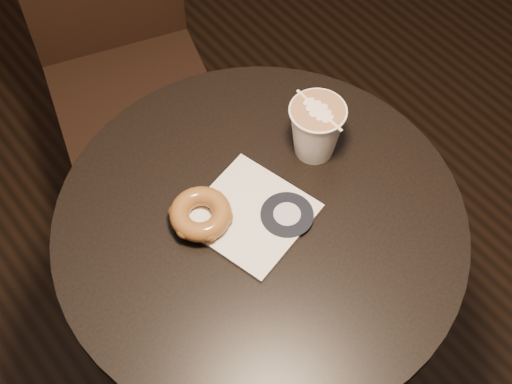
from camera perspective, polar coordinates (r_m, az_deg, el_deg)
cafe_table at (r=1.37m, az=0.29°, el=-6.55°), size 0.70×0.70×0.75m
chair at (r=1.79m, az=-11.04°, el=11.87°), size 0.48×0.48×0.97m
pastry_bag at (r=1.20m, az=-0.43°, el=-1.85°), size 0.22×0.22×0.01m
doughnut at (r=1.18m, az=-4.45°, el=-1.76°), size 0.10×0.10×0.03m
latte_cup at (r=1.24m, az=4.81°, el=4.94°), size 0.10×0.10×0.11m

